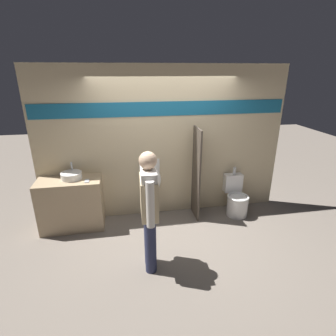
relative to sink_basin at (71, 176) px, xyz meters
name	(u,v)px	position (x,y,z in m)	size (l,w,h in m)	color
ground_plane	(170,227)	(1.60, -0.37, -0.95)	(16.00, 16.00, 0.00)	#70665B
display_wall	(164,143)	(1.60, 0.23, 0.41)	(4.44, 0.07, 2.70)	beige
sink_counter	(72,204)	(-0.05, -0.05, -0.50)	(1.04, 0.51, 0.89)	tan
sink_basin	(71,176)	(0.00, 0.00, 0.00)	(0.34, 0.34, 0.25)	white
cell_phone	(87,181)	(0.26, -0.16, -0.05)	(0.07, 0.14, 0.01)	#B7B7BC
divider_near_counter	(196,174)	(2.15, -0.03, -0.11)	(0.03, 0.47, 1.68)	#4C4238
urinal_near_counter	(152,179)	(1.36, 0.07, -0.20)	(0.32, 0.29, 1.14)	silver
toilet	(236,200)	(2.93, -0.10, -0.66)	(0.40, 0.57, 0.87)	white
person_in_vest	(149,205)	(1.16, -1.28, 0.03)	(0.23, 0.59, 1.69)	#282D4C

